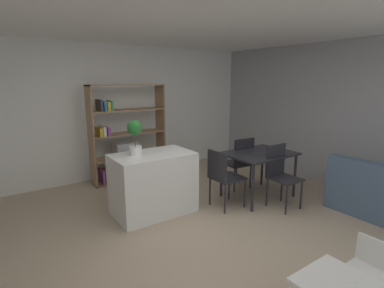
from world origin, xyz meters
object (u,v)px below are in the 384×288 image
object	(u,v)px
child_chair_right	(369,270)
dining_chair_near	(280,171)
open_bookshelf	(123,138)
dining_chair_island_side	(223,174)
dining_chair_far	(240,159)
potted_plant_on_island	(135,134)
kitchen_island	(153,183)
dining_table	(259,157)

from	to	relation	value
child_chair_right	dining_chair_near	world-z (taller)	dining_chair_near
open_bookshelf	child_chair_right	xyz separation A→B (m)	(0.44, -4.28, -0.49)
dining_chair_island_side	dining_chair_far	bearing A→B (deg)	-59.64
potted_plant_on_island	dining_chair_far	world-z (taller)	potted_plant_on_island
kitchen_island	dining_table	distance (m)	1.77
kitchen_island	dining_chair_near	size ratio (longest dim) A/B	1.20
kitchen_island	dining_chair_near	bearing A→B (deg)	-27.74
dining_chair_far	dining_table	bearing A→B (deg)	95.24
potted_plant_on_island	dining_chair_near	xyz separation A→B (m)	(1.91, -0.98, -0.62)
kitchen_island	dining_table	xyz separation A→B (m)	(1.70, -0.46, 0.23)
dining_table	child_chair_right	bearing A→B (deg)	-115.19
potted_plant_on_island	dining_chair_island_side	distance (m)	1.42
child_chair_right	dining_table	xyz separation A→B (m)	(1.04, 2.22, 0.34)
open_bookshelf	potted_plant_on_island	bearing A→B (deg)	-105.71
kitchen_island	potted_plant_on_island	size ratio (longest dim) A/B	2.34
dining_table	potted_plant_on_island	bearing A→B (deg)	163.94
open_bookshelf	child_chair_right	distance (m)	4.33
dining_chair_island_side	potted_plant_on_island	bearing A→B (deg)	65.46
kitchen_island	open_bookshelf	xyz separation A→B (m)	(0.21, 1.61, 0.39)
child_chair_right	kitchen_island	bearing A→B (deg)	-166.36
open_bookshelf	dining_table	xyz separation A→B (m)	(1.49, -2.06, -0.16)
potted_plant_on_island	dining_chair_far	bearing A→B (deg)	-3.66
kitchen_island	dining_chair_island_side	world-z (taller)	dining_chair_island_side
child_chair_right	dining_chair_island_side	bearing A→B (deg)	172.93
dining_chair_near	dining_chair_island_side	bearing A→B (deg)	151.19
potted_plant_on_island	dining_chair_near	size ratio (longest dim) A/B	0.51
dining_chair_near	dining_chair_far	bearing A→B (deg)	91.18
potted_plant_on_island	open_bookshelf	size ratio (longest dim) A/B	0.27
open_bookshelf	child_chair_right	world-z (taller)	open_bookshelf
child_chair_right	dining_chair_near	xyz separation A→B (m)	(1.04, 1.78, 0.22)
potted_plant_on_island	dining_chair_near	bearing A→B (deg)	-27.21
dining_table	dining_chair_far	bearing A→B (deg)	91.02
potted_plant_on_island	dining_chair_near	distance (m)	2.24
potted_plant_on_island	dining_table	size ratio (longest dim) A/B	0.44
child_chair_right	dining_chair_far	size ratio (longest dim) A/B	0.63
dining_chair_island_side	dining_table	bearing A→B (deg)	-89.02
kitchen_island	open_bookshelf	world-z (taller)	open_bookshelf
open_bookshelf	dining_table	world-z (taller)	open_bookshelf
potted_plant_on_island	dining_chair_far	xyz separation A→B (m)	(1.90, -0.12, -0.63)
kitchen_island	child_chair_right	distance (m)	2.76
potted_plant_on_island	dining_table	world-z (taller)	potted_plant_on_island
open_bookshelf	dining_chair_far	distance (m)	2.22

